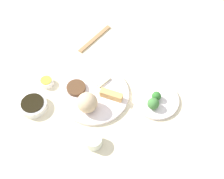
{
  "coord_description": "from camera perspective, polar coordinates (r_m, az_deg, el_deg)",
  "views": [
    {
      "loc": [
        0.66,
        0.33,
        1.05
      ],
      "look_at": [
        0.01,
        0.09,
        0.06
      ],
      "focal_mm": 46.72,
      "sensor_mm": 36.0,
      "label": 1
    }
  ],
  "objects": [
    {
      "name": "sauce_ramekin_hot_mustard",
      "position": [
        1.29,
        -12.69,
        1.42
      ],
      "size": [
        0.06,
        0.06,
        0.03
      ],
      "primitive_type": "cylinder",
      "color": "white",
      "rests_on": "tabletop"
    },
    {
      "name": "tabletop",
      "position": [
        1.28,
        -3.69,
        0.41
      ],
      "size": [
        2.2,
        2.2,
        0.02
      ],
      "primitive_type": "cube",
      "color": "beige",
      "rests_on": "ground"
    },
    {
      "name": "soy_sauce_bowl_liquid",
      "position": [
        1.22,
        -15.35,
        -2.54
      ],
      "size": [
        0.09,
        0.09,
        0.0
      ],
      "primitive_type": "cylinder",
      "color": "black",
      "rests_on": "soy_sauce_bowl"
    },
    {
      "name": "broccoli_floret_0",
      "position": [
        1.21,
        8.69,
        -1.29
      ],
      "size": [
        0.04,
        0.04,
        0.04
      ],
      "primitive_type": "sphere",
      "color": "#2C6B28",
      "rests_on": "broccoli_plate"
    },
    {
      "name": "broccoli_plate",
      "position": [
        1.23,
        8.58,
        -1.97
      ],
      "size": [
        0.19,
        0.19,
        0.01
      ],
      "primitive_type": "cylinder",
      "color": "white",
      "rests_on": "tabletop"
    },
    {
      "name": "spring_roll",
      "position": [
        1.2,
        -0.14,
        -1.08
      ],
      "size": [
        0.03,
        0.1,
        0.03
      ],
      "primitive_type": "cube",
      "rotation": [
        0.0,
        0.0,
        1.57
      ],
      "color": "tan",
      "rests_on": "main_plate"
    },
    {
      "name": "teacup",
      "position": [
        1.11,
        -3.66,
        -9.98
      ],
      "size": [
        0.07,
        0.07,
        0.05
      ],
      "primitive_type": "cylinder",
      "color": "silver",
      "rests_on": "tabletop"
    },
    {
      "name": "crab_rangoon_wonton",
      "position": [
        1.27,
        -2.57,
        2.26
      ],
      "size": [
        0.09,
        0.1,
        0.01
      ],
      "primitive_type": "cube",
      "rotation": [
        0.0,
        0.0,
        -0.42
      ],
      "color": "beige",
      "rests_on": "main_plate"
    },
    {
      "name": "stir_fry_heap",
      "position": [
        1.24,
        -7.02,
        0.33
      ],
      "size": [
        0.08,
        0.08,
        0.02
      ],
      "primitive_type": "cylinder",
      "color": "#4F331D",
      "rests_on": "main_plate"
    },
    {
      "name": "main_plate",
      "position": [
        1.24,
        -3.59,
        -0.88
      ],
      "size": [
        0.3,
        0.3,
        0.02
      ],
      "primitive_type": "cylinder",
      "color": "white",
      "rests_on": "tabletop"
    },
    {
      "name": "chopsticks_pair",
      "position": [
        1.45,
        -3.38,
        9.92
      ],
      "size": [
        0.21,
        0.09,
        0.01
      ],
      "primitive_type": "cube",
      "rotation": [
        0.0,
        0.0,
        2.82
      ],
      "color": "#9C7449",
      "rests_on": "tabletop"
    },
    {
      "name": "rice_scoop",
      "position": [
        1.16,
        -4.87,
        -2.57
      ],
      "size": [
        0.08,
        0.08,
        0.08
      ],
      "primitive_type": "sphere",
      "color": "tan",
      "rests_on": "main_plate"
    },
    {
      "name": "sauce_ramekin_hot_mustard_liquid",
      "position": [
        1.28,
        -12.81,
        1.81
      ],
      "size": [
        0.05,
        0.05,
        0.0
      ],
      "primitive_type": "cylinder",
      "color": "yellow",
      "rests_on": "sauce_ramekin_hot_mustard"
    },
    {
      "name": "broccoli_floret_3",
      "position": [
        1.18,
        8.07,
        -2.75
      ],
      "size": [
        0.05,
        0.05,
        0.05
      ],
      "primitive_type": "sphere",
      "color": "#3C7435",
      "rests_on": "broccoli_plate"
    },
    {
      "name": "soy_sauce_bowl",
      "position": [
        1.24,
        -15.17,
        -2.97
      ],
      "size": [
        0.11,
        0.11,
        0.03
      ],
      "primitive_type": "cylinder",
      "color": "white",
      "rests_on": "tabletop"
    }
  ]
}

